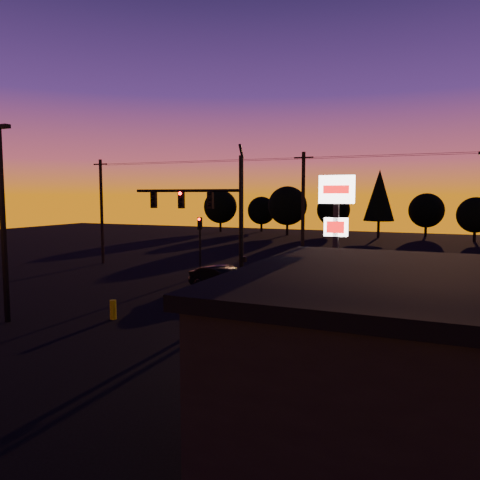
% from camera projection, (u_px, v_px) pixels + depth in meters
% --- Properties ---
extents(ground, '(120.00, 120.00, 0.00)m').
position_uv_depth(ground, '(178.00, 323.00, 21.84)').
color(ground, black).
rests_on(ground, ground).
extents(lane_arrow, '(1.20, 3.10, 0.01)m').
position_uv_depth(lane_arrow, '(204.00, 316.00, 23.16)').
color(lane_arrow, beige).
rests_on(lane_arrow, ground).
extents(traffic_signal_mast, '(6.79, 0.52, 8.58)m').
position_uv_depth(traffic_signal_mast, '(214.00, 214.00, 25.05)').
color(traffic_signal_mast, black).
rests_on(traffic_signal_mast, ground).
extents(secondary_signal, '(0.30, 0.31, 4.35)m').
position_uv_depth(secondary_signal, '(200.00, 238.00, 34.03)').
color(secondary_signal, black).
rests_on(secondary_signal, ground).
extents(parking_lot_light, '(1.25, 0.30, 9.14)m').
position_uv_depth(parking_lot_light, '(2.00, 210.00, 21.56)').
color(parking_lot_light, black).
rests_on(parking_lot_light, ground).
extents(pylon_sign, '(1.50, 0.28, 6.80)m').
position_uv_depth(pylon_sign, '(336.00, 220.00, 19.96)').
color(pylon_sign, black).
rests_on(pylon_sign, ground).
extents(utility_pole_0, '(1.40, 0.26, 9.00)m').
position_uv_depth(utility_pole_0, '(102.00, 211.00, 40.52)').
color(utility_pole_0, black).
rests_on(utility_pole_0, ground).
extents(utility_pole_1, '(1.40, 0.26, 9.00)m').
position_uv_depth(utility_pole_1, '(303.00, 214.00, 33.39)').
color(utility_pole_1, black).
rests_on(utility_pole_1, ground).
extents(power_wires, '(36.00, 1.22, 0.07)m').
position_uv_depth(power_wires, '(304.00, 158.00, 33.01)').
color(power_wires, black).
rests_on(power_wires, ground).
extents(bollard, '(0.31, 0.31, 0.93)m').
position_uv_depth(bollard, '(113.00, 310.00, 22.48)').
color(bollard, '#D9D509').
rests_on(bollard, ground).
extents(tree_0, '(5.36, 5.36, 6.74)m').
position_uv_depth(tree_0, '(220.00, 207.00, 75.82)').
color(tree_0, black).
rests_on(tree_0, ground).
extents(tree_1, '(4.54, 4.54, 5.71)m').
position_uv_depth(tree_1, '(262.00, 211.00, 76.24)').
color(tree_1, black).
rests_on(tree_1, ground).
extents(tree_2, '(5.77, 5.78, 7.26)m').
position_uv_depth(tree_2, '(287.00, 206.00, 69.21)').
color(tree_2, black).
rests_on(tree_2, ground).
extents(tree_3, '(4.95, 4.95, 6.22)m').
position_uv_depth(tree_3, '(333.00, 210.00, 70.54)').
color(tree_3, black).
rests_on(tree_3, ground).
extents(tree_4, '(4.18, 4.18, 9.50)m').
position_uv_depth(tree_4, '(379.00, 195.00, 64.82)').
color(tree_4, black).
rests_on(tree_4, ground).
extents(tree_5, '(4.95, 4.95, 6.22)m').
position_uv_depth(tree_5, '(426.00, 210.00, 67.22)').
color(tree_5, black).
rests_on(tree_5, ground).
extents(tree_6, '(4.54, 4.54, 5.71)m').
position_uv_depth(tree_6, '(475.00, 215.00, 59.39)').
color(tree_6, black).
rests_on(tree_6, ground).
extents(car_mid, '(4.91, 3.02, 1.53)m').
position_uv_depth(car_mid, '(223.00, 279.00, 29.14)').
color(car_mid, black).
rests_on(car_mid, ground).
extents(car_right, '(5.71, 3.99, 1.54)m').
position_uv_depth(car_right, '(378.00, 287.00, 26.46)').
color(car_right, black).
rests_on(car_right, ground).
extents(suv_parked, '(3.32, 5.74, 1.50)m').
position_uv_depth(suv_parked, '(359.00, 357.00, 15.04)').
color(suv_parked, black).
rests_on(suv_parked, ground).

